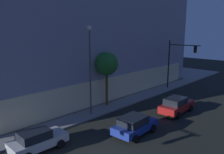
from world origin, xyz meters
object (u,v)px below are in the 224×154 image
Objects in this scene: traffic_light_far_corner at (178,58)px; car_blue at (134,125)px; sidewalk_tree at (107,64)px; car_silver at (37,140)px; street_lamp_sidewalk at (90,61)px; modern_building at (53,19)px; car_red at (176,105)px.

traffic_light_far_corner is 1.64× the size of car_blue.
sidewalk_tree is (-12.13, 2.02, 0.16)m from traffic_light_far_corner.
street_lamp_sidewalk is at bearing 19.37° from car_silver.
sidewalk_tree is 11.53m from car_silver.
sidewalk_tree is at bearing -101.03° from modern_building.
modern_building reaches higher than street_lamp_sidewalk.
modern_building reaches higher than car_blue.
traffic_light_far_corner is 10.52m from car_red.
car_blue is (-0.40, -5.96, -4.77)m from street_lamp_sidewalk.
street_lamp_sidewalk reaches higher than traffic_light_far_corner.
street_lamp_sidewalk is at bearing 86.20° from car_blue.
sidewalk_tree is at bearing 63.14° from car_blue.
car_blue is at bearing -163.25° from traffic_light_far_corner.
modern_building is 23.88m from car_red.
car_silver is (-13.25, -18.51, -9.43)m from modern_building.
car_red is at bearing -151.21° from traffic_light_far_corner.
sidewalk_tree reaches higher than car_silver.
car_silver is at bearing -125.60° from modern_building.
car_silver is (-22.41, -1.27, -3.87)m from traffic_light_far_corner.
car_red is (0.57, -21.96, -9.37)m from modern_building.
modern_building reaches higher than sidewalk_tree.
car_red is at bearing -62.33° from sidewalk_tree.
modern_building is 24.68m from car_blue.
street_lamp_sidewalk is 10.06m from car_red.
traffic_light_far_corner is 0.79× the size of street_lamp_sidewalk.
modern_building reaches higher than traffic_light_far_corner.
sidewalk_tree is (-2.97, -15.22, -5.39)m from modern_building.
modern_building reaches higher than car_red.
traffic_light_far_corner is 12.29m from sidewalk_tree.
modern_building is at bearing 54.40° from car_silver.
traffic_light_far_corner is 1.15× the size of sidewalk_tree.
sidewalk_tree is 1.43× the size of car_blue.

